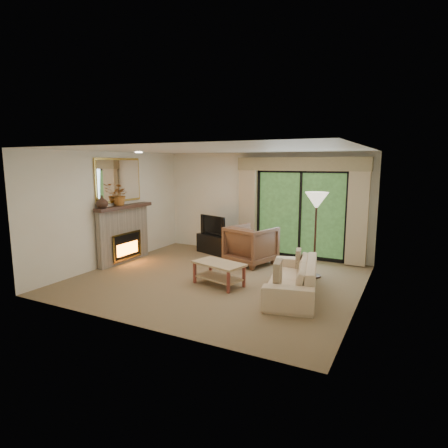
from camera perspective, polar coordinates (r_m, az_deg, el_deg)
The scene contains 22 objects.
floor at distance 7.72m, azimuth -1.03°, elevation -8.41°, with size 5.50×5.50×0.00m, color #836C4C.
ceiling at distance 7.36m, azimuth -1.09°, elevation 11.26°, with size 5.50×5.50×0.00m, color silver.
wall_back at distance 9.68m, azimuth 5.97°, elevation 3.04°, with size 5.00×5.00×0.00m, color white.
wall_front at distance 5.39m, azimuth -13.76°, elevation -2.19°, with size 5.00×5.00×0.00m, color white.
wall_left at distance 9.05m, azimuth -16.60°, elevation 2.27°, with size 5.00×5.00×0.00m, color white.
wall_right at distance 6.60m, azimuth 20.47°, elevation -0.43°, with size 5.00×5.00×0.00m, color white.
fireplace at distance 9.20m, azimuth -15.02°, elevation -1.43°, with size 0.24×1.70×1.37m, color gray, non-canonical shape.
mirror at distance 9.12m, azimuth -15.75°, elevation 6.46°, with size 0.07×1.45×1.02m, color gold, non-canonical shape.
sliding_door at distance 9.35m, azimuth 11.56°, elevation 1.44°, with size 2.26×0.10×2.16m, color black, non-canonical shape.
curtain_left at distance 9.68m, azimuth 3.69°, elevation 2.48°, with size 0.45×0.18×2.35m, color tan.
curtain_right at distance 8.96m, azimuth 19.72°, elevation 1.40°, with size 0.45×0.18×2.35m, color tan.
cornice at distance 9.18m, azimuth 11.66°, elevation 8.94°, with size 3.20×0.24×0.32m, color #95835C.
media_console at distance 9.82m, azimuth -1.35°, elevation -3.05°, with size 0.99×0.44×0.49m, color black.
tv at distance 9.73m, azimuth -1.37°, elevation -0.16°, with size 0.88×0.12×0.51m, color black.
armchair at distance 8.78m, azimuth 4.14°, elevation -3.18°, with size 0.97×1.00×0.91m, color brown.
sofa at distance 6.93m, azimuth 10.36°, elevation -7.98°, with size 2.11×0.83×0.62m, color beige.
pillow_near at distance 6.33m, azimuth 8.17°, elevation -7.48°, with size 0.11×0.42×0.42m, color brown.
pillow_far at distance 7.45m, azimuth 11.26°, elevation -5.11°, with size 0.09×0.34×0.34m, color brown.
coffee_table at distance 7.30m, azimuth -0.78°, elevation -7.60°, with size 1.00×0.55×0.45m, color tan, non-canonical shape.
floor_lamp at distance 7.90m, azimuth 13.73°, elevation -1.66°, with size 0.47×0.47×1.76m, color beige, non-canonical shape.
vase at distance 8.61m, azimuth -18.09°, elevation 3.24°, with size 0.26×0.26×0.28m, color #3C251C.
branches at distance 9.00m, azimuth -15.58°, elevation 4.34°, with size 0.45×0.39×0.50m, color #A66629.
Camera 1 is at (3.48, -6.47, 2.35)m, focal length 30.00 mm.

